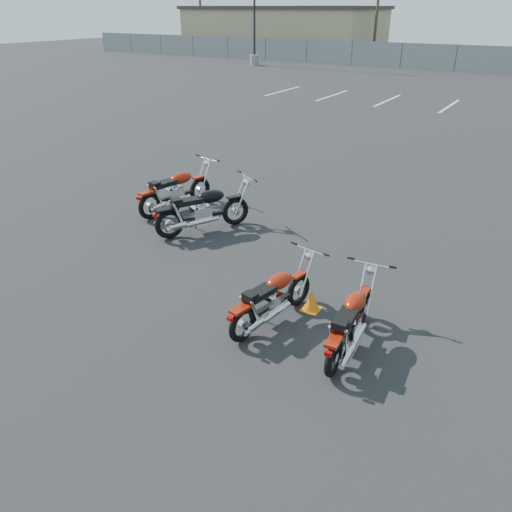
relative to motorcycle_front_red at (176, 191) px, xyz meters
The scene contains 11 objects.
ground 4.32m from the motorcycle_front_red, 40.16° to the right, with size 120.00×120.00×0.00m, color black.
motorcycle_front_red is the anchor object (origin of this frame).
motorcycle_second_black 1.42m from the motorcycle_front_red, 27.20° to the right, with size 1.44×2.06×1.06m.
motorcycle_third_red 5.01m from the motorcycle_front_red, 34.00° to the right, with size 0.74×1.84×0.90m.
motorcycle_rear_red 6.04m from the motorcycle_front_red, 27.48° to the right, with size 0.72×1.87×0.91m.
training_cone_near 5.01m from the motorcycle_front_red, 25.98° to the right, with size 0.27×0.27×0.33m.
light_pole_west 31.98m from the motorcycle_front_red, 118.56° to the left, with size 0.80×0.70×10.92m.
tan_building_west 43.50m from the motorcycle_front_red, 115.51° to the left, with size 18.40×10.40×4.30m.
utility_pole_a 45.21m from the motorcycle_front_red, 126.41° to the left, with size 1.80×0.24×9.00m.
utility_pole_b 38.47m from the motorcycle_front_red, 103.18° to the left, with size 1.80×0.24×9.00m.
parking_line_stripes 17.25m from the motorcycle_front_red, 87.40° to the left, with size 15.12×4.00×0.01m.
Camera 1 is at (3.92, -5.45, 4.20)m, focal length 35.00 mm.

